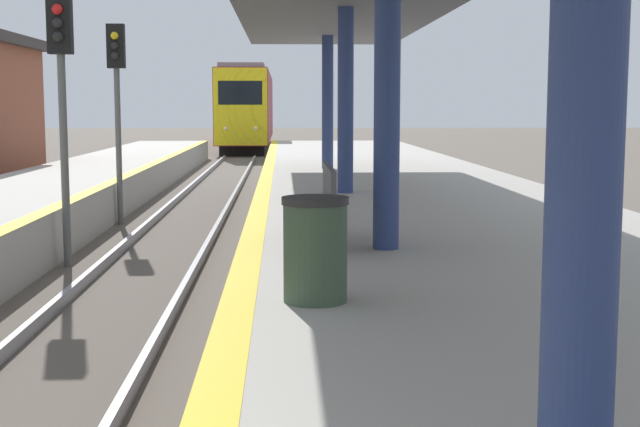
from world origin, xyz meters
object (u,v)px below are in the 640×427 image
at_px(bench, 319,202).
at_px(trash_bin, 315,249).
at_px(train, 248,109).
at_px(signal_mid, 61,77).
at_px(signal_far, 117,85).

bearing_deg(bench, trash_bin, -92.83).
xyz_separation_m(train, bench, (2.45, -43.31, -0.99)).
height_order(train, signal_mid, train).
bearing_deg(signal_mid, trash_bin, -60.91).
xyz_separation_m(trash_bin, bench, (0.15, 3.11, 0.06)).
bearing_deg(bench, signal_mid, 138.10).
xyz_separation_m(signal_mid, bench, (3.76, -3.38, -1.57)).
height_order(signal_mid, trash_bin, signal_mid).
relative_size(signal_mid, trash_bin, 4.74).
relative_size(train, trash_bin, 23.91).
bearing_deg(bench, train, 93.24).
height_order(signal_far, trash_bin, signal_far).
bearing_deg(trash_bin, bench, 87.17).
bearing_deg(train, signal_far, -92.29).
bearing_deg(trash_bin, signal_far, 107.82).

